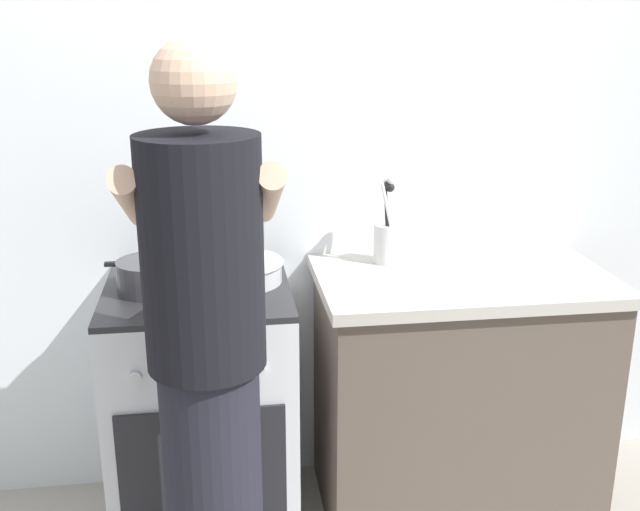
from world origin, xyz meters
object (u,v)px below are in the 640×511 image
object	(u,v)px
stove_range	(203,411)
mixing_bowl	(239,270)
pot	(152,276)
person	(208,377)
utensil_crock	(388,237)

from	to	relation	value
stove_range	mixing_bowl	xyz separation A→B (m)	(0.14, 0.04, 0.49)
pot	person	xyz separation A→B (m)	(0.18, -0.55, -0.09)
mixing_bowl	person	world-z (taller)	person
stove_range	utensil_crock	xyz separation A→B (m)	(0.67, 0.17, 0.54)
pot	utensil_crock	world-z (taller)	utensil_crock
stove_range	pot	bearing A→B (deg)	-175.43
stove_range	person	xyz separation A→B (m)	(0.04, -0.57, 0.41)
stove_range	pot	distance (m)	0.52
pot	person	size ratio (longest dim) A/B	0.17
mixing_bowl	utensil_crock	size ratio (longest dim) A/B	0.92
stove_range	mixing_bowl	size ratio (longest dim) A/B	3.05
utensil_crock	stove_range	bearing A→B (deg)	-165.75
mixing_bowl	person	distance (m)	0.62
utensil_crock	person	distance (m)	0.98
stove_range	utensil_crock	distance (m)	0.88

